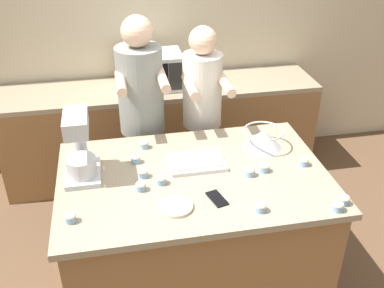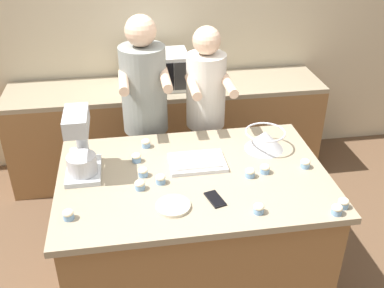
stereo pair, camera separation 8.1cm
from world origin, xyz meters
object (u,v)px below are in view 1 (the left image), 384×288
Objects in this scene: baking_tray at (197,162)px; cupcake_6 at (250,171)px; person_left at (143,126)px; cupcake_11 at (261,207)px; stand_mixer at (80,149)px; cupcake_0 at (143,173)px; cupcake_10 at (338,206)px; cell_phone at (217,198)px; cupcake_2 at (72,154)px; microwave_oven at (149,71)px; person_right at (202,126)px; cupcake_3 at (265,167)px; small_plate at (176,206)px; cupcake_12 at (344,200)px; cupcake_5 at (136,159)px; cupcake_9 at (144,144)px; cupcake_1 at (161,180)px; cupcake_4 at (304,161)px; cupcake_7 at (71,217)px; cupcake_8 at (141,186)px; mixing_bowl at (263,138)px.

baking_tray is 0.33m from cupcake_6.
person_left reaches higher than cupcake_11.
stand_mixer is 6.98× the size of cupcake_11.
cupcake_0 is 1.09m from cupcake_10.
cupcake_6 is at bearing -55.82° from person_left.
person_left is 10.87× the size of cell_phone.
microwave_oven is at bearing 62.68° from cupcake_2.
cupcake_6 is 0.53m from cupcake_10.
person_right reaches higher than cell_phone.
microwave_oven reaches higher than cupcake_3.
cupcake_6 reaches higher than small_plate.
stand_mixer is 0.38m from cupcake_0.
cupcake_12 is at bearing -24.14° from cupcake_0.
person_left is 29.54× the size of cupcake_5.
cupcake_5 is 1.00× the size of cupcake_9.
cupcake_0 is (-0.06, -0.71, 0.07)m from person_left.
cupcake_1 is 1.00× the size of cupcake_2.
small_plate is at bearing 165.43° from cupcake_11.
microwave_oven is at bearing 108.07° from cupcake_3.
cupcake_3 is at bearing -18.25° from cupcake_2.
person_left is at bearing 107.11° from cell_phone.
person_left is 0.80m from cupcake_1.
cupcake_0 is 0.17m from cupcake_5.
baking_tray is at bearing 147.64° from cupcake_6.
person_right is 27.92× the size of cupcake_1.
cupcake_10 is at bearing -10.32° from cupcake_11.
cupcake_3 is 0.26m from cupcake_4.
cupcake_7 reaches higher than small_plate.
cupcake_7 is at bearing -108.38° from microwave_oven.
stand_mixer is at bearing -165.68° from cupcake_5.
person_right is at bearing 75.01° from baking_tray.
cupcake_3 is (0.38, -0.15, 0.01)m from baking_tray.
cupcake_3 is 0.49m from cupcake_12.
cupcake_0 and cupcake_6 have the same top height.
cupcake_2 and cupcake_3 have the same top height.
stand_mixer is at bearing 155.83° from cupcake_10.
cupcake_8 is at bearing -176.28° from cupcake_3.
stand_mixer is 0.70m from baking_tray.
cupcake_5 is (-0.40, 0.45, 0.02)m from cell_phone.
cupcake_6 is at bearing -22.63° from cupcake_5.
cupcake_11 is (0.57, -0.43, 0.00)m from cupcake_0.
microwave_oven is at bearing 112.95° from cupcake_12.
baking_tray is at bearing -84.72° from microwave_oven.
cupcake_3 is (1.13, -0.37, 0.00)m from cupcake_2.
mixing_bowl is at bearing 13.75° from cupcake_0.
baking_tray is 5.87× the size of cupcake_11.
cell_phone is at bearing 165.53° from cupcake_12.
cupcake_1 and cupcake_4 have the same top height.
cupcake_1 reaches higher than small_plate.
cupcake_12 is (0.69, -0.53, 0.01)m from baking_tray.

